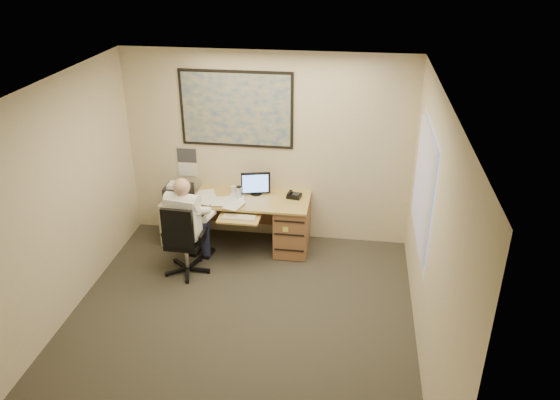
# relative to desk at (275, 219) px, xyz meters

# --- Properties ---
(room_shell) EXTENTS (4.00, 4.50, 2.70)m
(room_shell) POSITION_rel_desk_xyz_m (-0.16, -1.90, 0.91)
(room_shell) COLOR #353128
(room_shell) RESTS_ON ground
(desk) EXTENTS (1.60, 0.97, 1.07)m
(desk) POSITION_rel_desk_xyz_m (0.00, 0.00, 0.00)
(desk) COLOR tan
(desk) RESTS_ON ground
(world_map) EXTENTS (1.56, 0.03, 1.06)m
(world_map) POSITION_rel_desk_xyz_m (-0.58, 0.33, 1.46)
(world_map) COLOR #1E4C93
(world_map) RESTS_ON room_shell
(wall_calendar) EXTENTS (0.28, 0.01, 0.42)m
(wall_calendar) POSITION_rel_desk_xyz_m (-1.33, 0.34, 0.64)
(wall_calendar) COLOR white
(wall_calendar) RESTS_ON room_shell
(window_blinds) EXTENTS (0.06, 1.40, 1.30)m
(window_blinds) POSITION_rel_desk_xyz_m (1.81, -1.10, 1.11)
(window_blinds) COLOR beige
(window_blinds) RESTS_ON room_shell
(filing_cabinet) EXTENTS (0.46, 0.55, 0.89)m
(filing_cabinet) POSITION_rel_desk_xyz_m (-1.39, 0.04, -0.06)
(filing_cabinet) COLOR #B3AA90
(filing_cabinet) RESTS_ON ground
(office_chair) EXTENTS (0.63, 0.63, 1.02)m
(office_chair) POSITION_rel_desk_xyz_m (-1.05, -0.85, -0.14)
(office_chair) COLOR black
(office_chair) RESTS_ON ground
(person) EXTENTS (0.68, 0.88, 1.33)m
(person) POSITION_rel_desk_xyz_m (-1.06, -0.77, 0.22)
(person) COLOR white
(person) RESTS_ON office_chair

